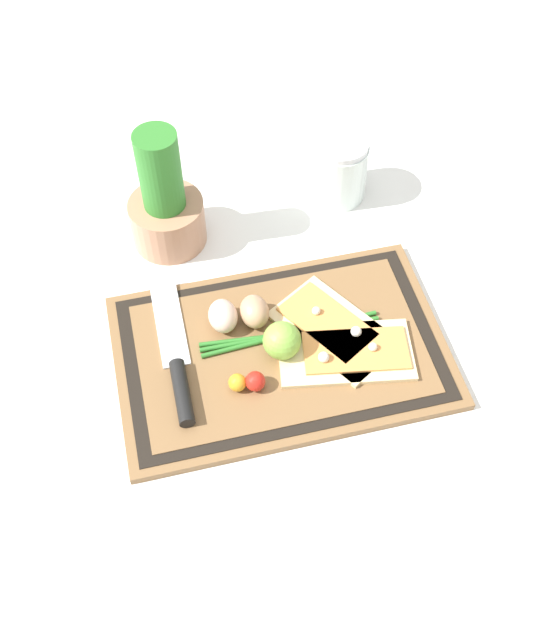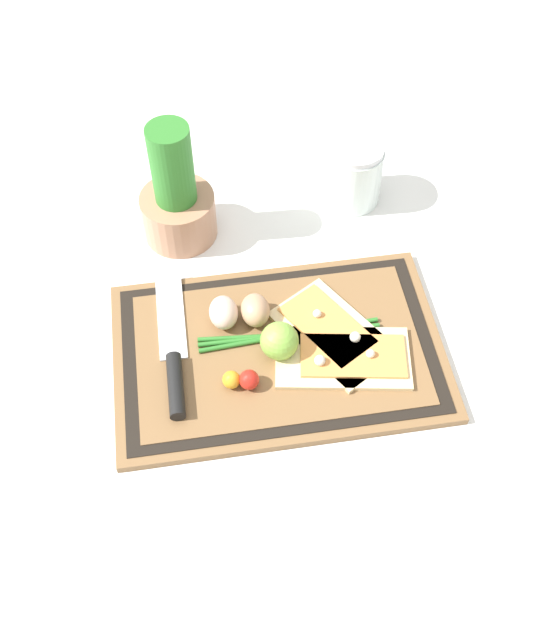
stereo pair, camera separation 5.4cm
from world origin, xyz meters
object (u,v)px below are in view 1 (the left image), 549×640
object	(u,v)px
pizza_slice_near	(348,352)
herb_pot	(165,206)
pizza_slice_far	(332,327)
egg_brown	(254,312)
cherry_tomato_red	(255,381)
cherry_tomato_yellow	(237,383)
knife	(178,370)
sauce_jar	(338,172)
egg_pink	(223,316)
lime	(279,341)

from	to	relation	value
pizza_slice_near	herb_pot	distance (m)	0.37
pizza_slice_far	egg_brown	world-z (taller)	egg_brown
pizza_slice_far	cherry_tomato_red	world-z (taller)	cherry_tomato_red
egg_brown	cherry_tomato_yellow	xyz separation A→B (m)	(-0.05, -0.11, -0.01)
knife	egg_brown	bearing A→B (deg)	27.96
herb_pot	sauce_jar	size ratio (longest dim) A/B	1.89
cherry_tomato_yellow	herb_pot	distance (m)	0.32
egg_pink	cherry_tomato_red	xyz separation A→B (m)	(0.02, -0.12, -0.01)
knife	herb_pot	world-z (taller)	herb_pot
lime	cherry_tomato_yellow	bearing A→B (deg)	-147.77
lime	herb_pot	distance (m)	0.30
cherry_tomato_yellow	sauce_jar	distance (m)	0.43
egg_brown	pizza_slice_far	bearing A→B (deg)	-22.02
egg_brown	sauce_jar	xyz separation A→B (m)	(0.20, 0.25, 0.01)
egg_pink	cherry_tomato_yellow	world-z (taller)	egg_pink
pizza_slice_near	herb_pot	size ratio (longest dim) A/B	0.97
pizza_slice_near	sauce_jar	xyz separation A→B (m)	(0.08, 0.34, 0.03)
cherry_tomato_yellow	pizza_slice_far	bearing A→B (deg)	22.67
pizza_slice_far	herb_pot	size ratio (longest dim) A/B	0.97
pizza_slice_near	egg_brown	world-z (taller)	egg_brown
pizza_slice_near	sauce_jar	size ratio (longest dim) A/B	1.83
knife	sauce_jar	world-z (taller)	sauce_jar
knife	egg_pink	bearing A→B (deg)	41.34
cherry_tomato_red	pizza_slice_near	bearing A→B (deg)	8.88
egg_brown	sauce_jar	size ratio (longest dim) A/B	0.48
knife	lime	xyz separation A→B (m)	(0.15, 0.00, 0.02)
lime	herb_pot	size ratio (longest dim) A/B	0.26
cherry_tomato_red	sauce_jar	distance (m)	0.42
egg_pink	cherry_tomato_red	distance (m)	0.12
pizza_slice_near	cherry_tomato_yellow	xyz separation A→B (m)	(-0.16, -0.02, 0.01)
pizza_slice_near	herb_pot	world-z (taller)	herb_pot
egg_pink	cherry_tomato_yellow	bearing A→B (deg)	-91.13
pizza_slice_far	sauce_jar	bearing A→B (deg)	72.20
lime	cherry_tomato_yellow	world-z (taller)	lime
lime	cherry_tomato_red	xyz separation A→B (m)	(-0.05, -0.05, -0.01)
egg_brown	herb_pot	distance (m)	0.23
knife	egg_brown	distance (m)	0.14
cherry_tomato_red	sauce_jar	xyz separation A→B (m)	(0.22, 0.36, 0.02)
sauce_jar	cherry_tomato_red	bearing A→B (deg)	-122.04
cherry_tomato_yellow	sauce_jar	bearing A→B (deg)	54.91
egg_brown	knife	bearing A→B (deg)	-152.04
pizza_slice_far	herb_pot	bearing A→B (deg)	128.86
lime	sauce_jar	world-z (taller)	sauce_jar
pizza_slice_far	cherry_tomato_yellow	world-z (taller)	cherry_tomato_yellow
cherry_tomato_red	knife	bearing A→B (deg)	155.21
cherry_tomato_yellow	lime	bearing A→B (deg)	32.23
pizza_slice_near	lime	size ratio (longest dim) A/B	3.73
lime	sauce_jar	bearing A→B (deg)	60.06
knife	egg_pink	xyz separation A→B (m)	(0.08, 0.07, 0.01)
knife	sauce_jar	bearing A→B (deg)	43.80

